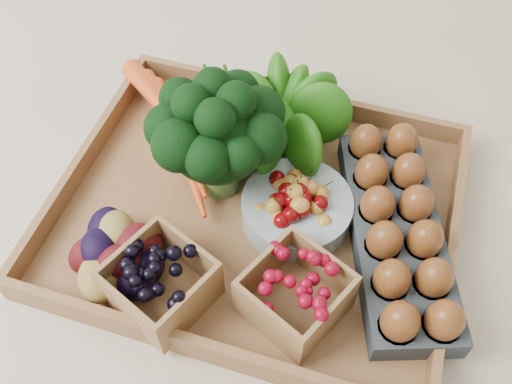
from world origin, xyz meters
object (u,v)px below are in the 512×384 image
(tray, at_px, (256,213))
(broccoli, at_px, (218,154))
(cherry_bowl, at_px, (297,209))
(egg_carton, at_px, (396,235))

(tray, relative_size, broccoli, 3.03)
(broccoli, bearing_deg, cherry_bowl, -10.42)
(broccoli, height_order, egg_carton, broccoli)
(broccoli, bearing_deg, egg_carton, -4.95)
(tray, bearing_deg, egg_carton, 1.70)
(tray, relative_size, cherry_bowl, 3.56)
(broccoli, relative_size, cherry_bowl, 1.18)
(cherry_bowl, distance_m, egg_carton, 0.14)
(egg_carton, bearing_deg, broccoli, 155.75)
(tray, height_order, egg_carton, egg_carton)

